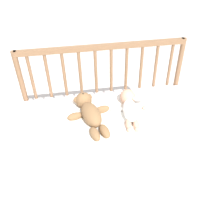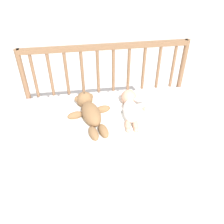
{
  "view_description": "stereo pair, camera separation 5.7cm",
  "coord_description": "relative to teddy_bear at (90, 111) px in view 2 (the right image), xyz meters",
  "views": [
    {
      "loc": [
        -0.22,
        -1.21,
        1.58
      ],
      "look_at": [
        0.0,
        0.0,
        0.59
      ],
      "focal_mm": 40.0,
      "sensor_mm": 36.0,
      "label": 1
    },
    {
      "loc": [
        -0.17,
        -1.22,
        1.58
      ],
      "look_at": [
        0.0,
        0.0,
        0.59
      ],
      "focal_mm": 40.0,
      "sensor_mm": 36.0,
      "label": 2
    }
  ],
  "objects": [
    {
      "name": "blanket",
      "position": [
        0.12,
        -0.03,
        -0.05
      ],
      "size": [
        0.73,
        0.5,
        0.01
      ],
      "color": "white",
      "rests_on": "crib_mattress"
    },
    {
      "name": "ground_plane",
      "position": [
        0.14,
        -0.05,
        -0.57
      ],
      "size": [
        12.0,
        12.0,
        0.0
      ],
      "primitive_type": "plane",
      "color": "silver"
    },
    {
      "name": "baby",
      "position": [
        0.27,
        0.01,
        -0.0
      ],
      "size": [
        0.25,
        0.36,
        0.11
      ],
      "color": "white",
      "rests_on": "crib_mattress"
    },
    {
      "name": "teddy_bear",
      "position": [
        0.0,
        0.0,
        0.0
      ],
      "size": [
        0.3,
        0.43,
        0.11
      ],
      "color": "olive",
      "rests_on": "crib_mattress"
    },
    {
      "name": "crib_rail",
      "position": [
        0.14,
        0.29,
        0.06
      ],
      "size": [
        1.18,
        0.04,
        0.9
      ],
      "color": "brown",
      "rests_on": "ground_plane"
    },
    {
      "name": "crib_mattress",
      "position": [
        0.14,
        -0.05,
        -0.31
      ],
      "size": [
        1.18,
        0.62,
        0.53
      ],
      "color": "silver",
      "rests_on": "ground_plane"
    }
  ]
}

